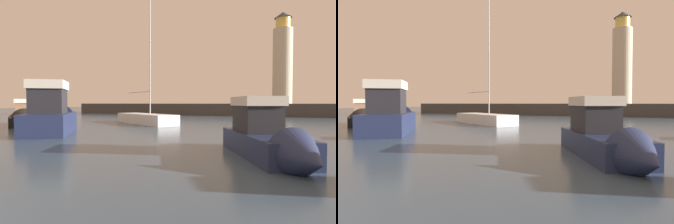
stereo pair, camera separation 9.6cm
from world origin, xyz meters
TOP-DOWN VIEW (x-y plane):
  - ground_plane at (0.00, 25.02)m, footprint 220.00×220.00m
  - breakwater at (0.00, 50.04)m, footprint 70.68×5.43m
  - lighthouse at (5.95, 50.04)m, footprint 3.20×3.20m
  - motorboat_1 at (-16.61, 17.52)m, footprint 7.89×7.08m
  - motorboat_2 at (-10.23, 15.01)m, footprint 7.55×9.10m
  - motorboat_4 at (5.92, 10.39)m, footprint 4.83×7.33m
  - sailboat_moored at (-7.54, 25.38)m, footprint 8.94×6.92m

SIDE VIEW (x-z plane):
  - ground_plane at x=0.00m, z-range 0.00..0.00m
  - sailboat_moored at x=-7.54m, z-range -6.65..7.84m
  - motorboat_1 at x=-16.61m, z-range -0.87..2.44m
  - motorboat_4 at x=5.92m, z-range -0.64..2.30m
  - breakwater at x=0.00m, z-range 0.00..2.16m
  - motorboat_2 at x=-10.23m, z-range -0.98..3.40m
  - lighthouse at x=5.95m, z-range 1.75..17.43m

